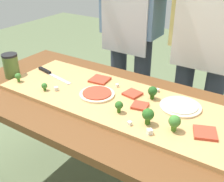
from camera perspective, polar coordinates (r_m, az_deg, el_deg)
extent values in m
cube|color=brown|center=(2.25, -12.37, -1.94)|extent=(0.07, 0.07, 0.71)
cube|color=brown|center=(1.40, 0.37, -3.22)|extent=(1.71, 0.77, 0.04)
cube|color=tan|center=(1.38, 1.55, -2.19)|extent=(1.28, 0.44, 0.02)
cube|color=#B7BABF|center=(1.61, -10.72, 2.49)|extent=(0.19, 0.06, 0.00)
cube|color=black|center=(1.72, -13.65, 4.13)|extent=(0.11, 0.04, 0.02)
cylinder|color=beige|center=(1.42, -3.10, -0.65)|extent=(0.18, 0.18, 0.01)
cylinder|color=#BC3D28|center=(1.41, -3.10, -0.37)|extent=(0.15, 0.15, 0.01)
cylinder|color=beige|center=(1.35, 13.89, -3.14)|extent=(0.19, 0.19, 0.01)
cylinder|color=silver|center=(1.34, 13.93, -2.85)|extent=(0.16, 0.16, 0.01)
cube|color=#BC3D28|center=(1.56, -2.54, 2.34)|extent=(0.11, 0.11, 0.01)
cube|color=#BC3D28|center=(1.42, 4.22, -0.56)|extent=(0.09, 0.09, 0.01)
cube|color=#BC3D28|center=(1.32, 5.76, -3.03)|extent=(0.09, 0.09, 0.01)
cube|color=#BC3D28|center=(1.20, 18.59, -8.17)|extent=(0.12, 0.12, 0.01)
cylinder|color=#487A23|center=(1.18, 12.59, -7.35)|extent=(0.02, 0.02, 0.03)
sphere|color=#427F33|center=(1.16, 12.75, -6.07)|extent=(0.05, 0.05, 0.05)
cylinder|color=#2C5915|center=(1.39, 8.27, -1.09)|extent=(0.02, 0.02, 0.03)
sphere|color=#23561E|center=(1.38, 8.35, 0.00)|extent=(0.05, 0.05, 0.05)
cylinder|color=#3F7220|center=(1.50, -13.66, 0.41)|extent=(0.01, 0.01, 0.02)
sphere|color=#38752D|center=(1.49, -13.74, 1.05)|extent=(0.03, 0.03, 0.03)
cylinder|color=#487A23|center=(1.64, -18.64, 2.19)|extent=(0.02, 0.02, 0.02)
sphere|color=#427F33|center=(1.63, -18.76, 2.90)|extent=(0.03, 0.03, 0.03)
cylinder|color=#366618|center=(1.27, 1.42, -3.90)|extent=(0.02, 0.02, 0.02)
sphere|color=#2D6623|center=(1.26, 1.44, -2.91)|extent=(0.04, 0.04, 0.04)
cylinder|color=#366618|center=(1.20, 7.33, -6.10)|extent=(0.02, 0.02, 0.03)
sphere|color=#2D6623|center=(1.18, 7.43, -4.77)|extent=(0.05, 0.05, 0.05)
cube|color=silver|center=(1.46, 9.32, 0.15)|extent=(0.02, 0.02, 0.02)
cube|color=silver|center=(1.49, -11.41, 0.48)|extent=(0.03, 0.03, 0.02)
cube|color=white|center=(1.50, 1.07, 1.18)|extent=(0.02, 0.02, 0.02)
cube|color=white|center=(1.19, 3.66, -6.63)|extent=(0.02, 0.02, 0.02)
cube|color=white|center=(1.14, 7.74, -8.29)|extent=(0.03, 0.03, 0.02)
cylinder|color=#517033|center=(1.74, -20.01, 4.74)|extent=(0.09, 0.09, 0.13)
cylinder|color=black|center=(1.72, -20.40, 6.93)|extent=(0.09, 0.09, 0.01)
cylinder|color=#333847|center=(2.18, 1.32, 0.75)|extent=(0.12, 0.12, 0.90)
cylinder|color=#333847|center=(2.10, 5.97, -0.61)|extent=(0.12, 0.12, 0.90)
cube|color=silver|center=(1.83, 2.46, 16.75)|extent=(0.34, 0.01, 0.60)
cylinder|color=#333847|center=(2.00, 13.91, -2.94)|extent=(0.12, 0.12, 0.90)
cylinder|color=#333847|center=(1.96, 19.38, -4.50)|extent=(0.12, 0.12, 0.90)
cube|color=white|center=(1.64, 18.52, 14.03)|extent=(0.34, 0.01, 0.60)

